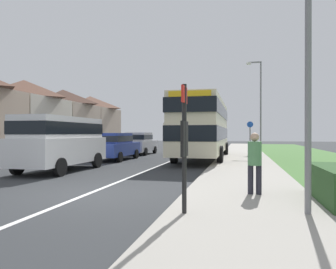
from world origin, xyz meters
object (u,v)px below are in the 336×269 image
(cycle_route_sign, at_px, (250,136))
(pedestrian_at_stop, at_px, (255,160))
(parked_car_blue, at_px, (115,145))
(street_lamp_mid, at_px, (259,101))
(parked_van_white, at_px, (61,139))
(bus_stop_sign, at_px, (184,139))
(double_decker_bus, at_px, (203,126))
(parked_car_silver, at_px, (140,142))
(street_lamp_near, at_px, (302,12))

(cycle_route_sign, bearing_deg, pedestrian_at_stop, -91.13)
(parked_car_blue, xyz_separation_m, street_lamp_mid, (8.99, 7.16, 3.24))
(parked_van_white, height_order, bus_stop_sign, bus_stop_sign)
(double_decker_bus, xyz_separation_m, parked_van_white, (-5.37, -7.52, -0.75))
(parked_van_white, bearing_deg, pedestrian_at_stop, -26.86)
(parked_van_white, relative_size, bus_stop_sign, 1.94)
(parked_car_silver, xyz_separation_m, cycle_route_sign, (8.40, -0.03, 0.49))
(bus_stop_sign, bearing_deg, parked_car_blue, 118.59)
(parked_car_silver, bearing_deg, bus_stop_sign, -68.89)
(street_lamp_near, bearing_deg, double_decker_bus, 104.58)
(pedestrian_at_stop, distance_m, street_lamp_mid, 17.29)
(street_lamp_mid, bearing_deg, parked_car_blue, -141.49)
(parked_car_silver, bearing_deg, street_lamp_near, -62.20)
(parked_car_silver, xyz_separation_m, pedestrian_at_stop, (8.11, -15.15, 0.04))
(pedestrian_at_stop, distance_m, bus_stop_sign, 2.69)
(parked_car_silver, bearing_deg, cycle_route_sign, -0.20)
(bus_stop_sign, bearing_deg, cycle_route_sign, 84.42)
(parked_van_white, distance_m, bus_stop_sign, 9.15)
(bus_stop_sign, bearing_deg, parked_car_silver, 111.11)
(street_lamp_near, xyz_separation_m, street_lamp_mid, (0.24, 18.71, 0.18))
(parked_car_blue, relative_size, street_lamp_near, 0.66)
(parked_car_blue, height_order, cycle_route_sign, cycle_route_sign)
(parked_van_white, distance_m, street_lamp_mid, 16.01)
(parked_van_white, xyz_separation_m, parked_car_silver, (-0.07, 11.08, -0.46))
(pedestrian_at_stop, relative_size, street_lamp_near, 0.24)
(cycle_route_sign, xyz_separation_m, street_lamp_near, (0.50, -16.86, 2.56))
(cycle_route_sign, relative_size, street_lamp_near, 0.37)
(double_decker_bus, xyz_separation_m, parked_car_silver, (-5.44, 3.56, -1.20))
(parked_van_white, height_order, street_lamp_near, street_lamp_near)
(street_lamp_near, bearing_deg, parked_car_silver, 117.80)
(cycle_route_sign, height_order, street_lamp_near, street_lamp_near)
(street_lamp_near, bearing_deg, bus_stop_sign, -167.62)
(parked_car_silver, height_order, street_lamp_near, street_lamp_near)
(bus_stop_sign, height_order, cycle_route_sign, bus_stop_sign)
(parked_van_white, xyz_separation_m, cycle_route_sign, (8.34, 11.05, 0.03))
(parked_car_blue, bearing_deg, parked_van_white, -90.87)
(street_lamp_near, bearing_deg, parked_car_blue, 127.16)
(double_decker_bus, xyz_separation_m, street_lamp_near, (3.47, -13.33, 1.84))
(parked_car_blue, bearing_deg, bus_stop_sign, -61.41)
(parked_car_blue, height_order, parked_car_silver, parked_car_silver)
(parked_car_blue, bearing_deg, cycle_route_sign, 32.79)
(double_decker_bus, distance_m, street_lamp_near, 13.90)
(parked_van_white, relative_size, parked_car_silver, 1.21)
(double_decker_bus, relative_size, parked_van_white, 2.19)
(parked_van_white, height_order, street_lamp_mid, street_lamp_mid)
(parked_car_silver, relative_size, street_lamp_near, 0.60)
(parked_car_silver, xyz_separation_m, bus_stop_sign, (6.71, -17.38, 0.60))
(bus_stop_sign, relative_size, street_lamp_mid, 0.36)
(double_decker_bus, bearing_deg, street_lamp_mid, 55.38)
(double_decker_bus, distance_m, pedestrian_at_stop, 11.95)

